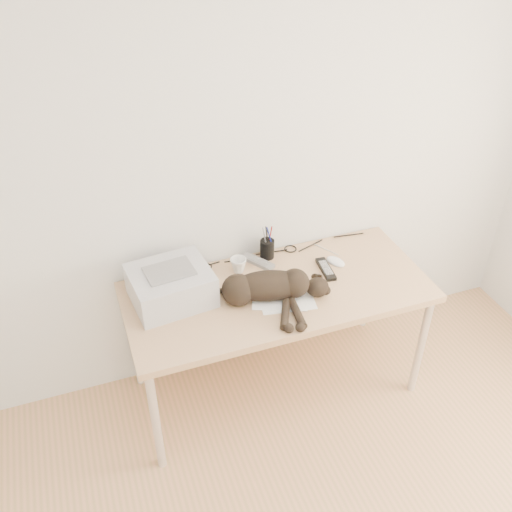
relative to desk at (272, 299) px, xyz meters
name	(u,v)px	position (x,y,z in m)	size (l,w,h in m)	color
wall_back	(255,163)	(0.00, 0.27, 0.69)	(3.50, 3.50, 0.00)	silver
desk	(272,299)	(0.00, 0.00, 0.00)	(1.60, 0.70, 0.74)	tan
printer	(171,285)	(-0.54, 0.02, 0.22)	(0.42, 0.37, 0.19)	#AAAAAF
papers	(283,299)	(0.00, -0.17, 0.14)	(0.35, 0.29, 0.01)	white
cat	(264,288)	(-0.10, -0.14, 0.21)	(0.72, 0.44, 0.17)	black
mug	(238,265)	(-0.14, 0.13, 0.17)	(0.09, 0.09, 0.08)	white
pen_cup	(267,249)	(0.05, 0.20, 0.19)	(0.08, 0.08, 0.21)	black
remote_grey	(258,262)	(-0.02, 0.16, 0.14)	(0.06, 0.20, 0.02)	slate
remote_black	(326,269)	(0.30, -0.03, 0.14)	(0.05, 0.19, 0.02)	black
mouse	(336,260)	(0.39, 0.02, 0.15)	(0.07, 0.12, 0.04)	white
cable_tangle	(258,256)	(0.00, 0.22, 0.14)	(1.36, 0.07, 0.01)	black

